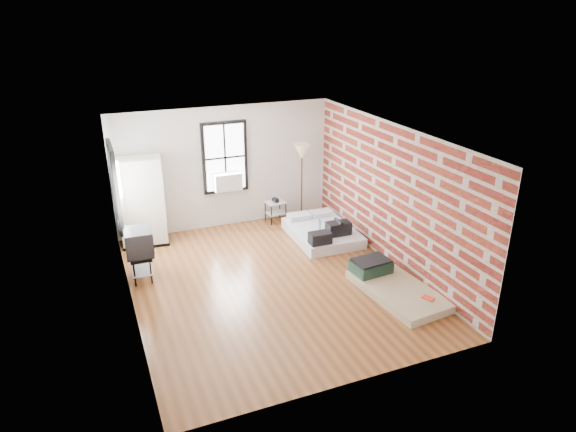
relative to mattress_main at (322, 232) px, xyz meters
name	(u,v)px	position (x,y,z in m)	size (l,w,h in m)	color
ground	(272,283)	(-1.74, -1.44, -0.16)	(6.00, 6.00, 0.00)	brown
room_shell	(276,188)	(-1.51, -1.08, 1.58)	(5.02, 6.02, 2.80)	silver
mattress_main	(322,232)	(0.00, 0.00, 0.00)	(1.35, 1.80, 0.57)	white
mattress_bare	(391,285)	(0.17, -2.53, -0.03)	(1.18, 1.99, 0.41)	#C0B38A
wardrobe	(142,202)	(-3.69, 1.21, 0.81)	(1.03, 0.66, 1.93)	black
side_table	(276,206)	(-0.63, 1.28, 0.24)	(0.50, 0.42, 0.59)	black
floor_lamp	(302,155)	(0.01, 1.21, 1.45)	(0.40, 0.40, 1.86)	#331D11
tv_stand	(139,244)	(-3.96, -0.32, 0.55)	(0.52, 0.72, 0.99)	black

